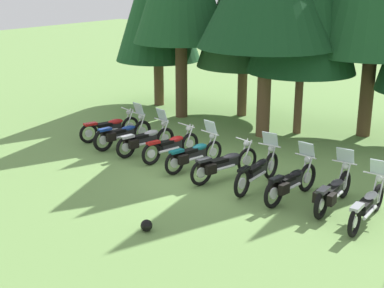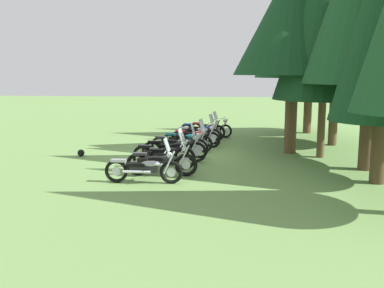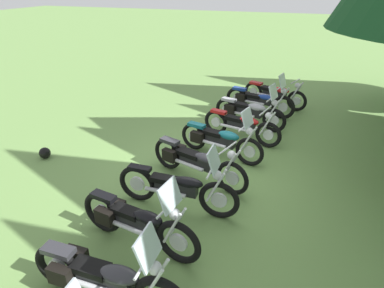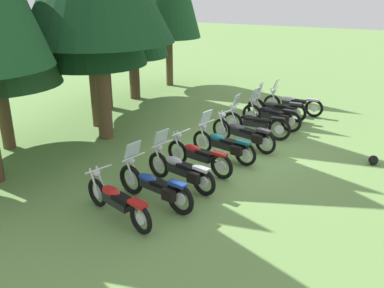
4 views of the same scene
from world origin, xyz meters
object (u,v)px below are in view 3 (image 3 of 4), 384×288
object	(u,v)px
motorcycle_3	(242,125)
motorcycle_6	(178,187)
motorcycle_0	(275,93)
motorcycle_4	(220,139)
motorcycle_1	(258,100)
motorcycle_5	(196,161)
motorcycle_2	(249,111)
motorcycle_7	(136,221)
dropped_helmet	(45,153)
motorcycle_8	(104,277)

from	to	relation	value
motorcycle_3	motorcycle_6	distance (m)	3.33
motorcycle_0	motorcycle_4	world-z (taller)	motorcycle_4
motorcycle_1	motorcycle_5	size ratio (longest dim) A/B	0.98
motorcycle_4	motorcycle_6	bearing A→B (deg)	-81.58
motorcycle_2	motorcycle_7	size ratio (longest dim) A/B	0.98
motorcycle_1	motorcycle_6	xyz separation A→B (m)	(5.40, -0.61, 0.02)
motorcycle_2	dropped_helmet	size ratio (longest dim) A/B	8.02
motorcycle_0	motorcycle_1	distance (m)	1.01
motorcycle_0	motorcycle_1	size ratio (longest dim) A/B	0.96
motorcycle_1	motorcycle_2	size ratio (longest dim) A/B	1.04
motorcycle_4	motorcycle_6	size ratio (longest dim) A/B	0.92
dropped_helmet	motorcycle_3	bearing A→B (deg)	120.68
motorcycle_8	dropped_helmet	xyz separation A→B (m)	(-2.92, -3.60, -0.32)
motorcycle_4	motorcycle_7	xyz separation A→B (m)	(3.32, -0.47, 0.01)
motorcycle_4	motorcycle_5	xyz separation A→B (m)	(1.16, -0.21, -0.01)
motorcycle_5	motorcycle_8	size ratio (longest dim) A/B	1.03
motorcycle_6	motorcycle_0	bearing A→B (deg)	80.29
dropped_helmet	motorcycle_8	bearing A→B (deg)	50.97
motorcycle_6	dropped_helmet	world-z (taller)	motorcycle_6
motorcycle_0	motorcycle_7	size ratio (longest dim) A/B	0.98
motorcycle_7	motorcycle_3	bearing A→B (deg)	88.37
motorcycle_0	motorcycle_8	distance (m)	8.59
motorcycle_2	motorcycle_4	world-z (taller)	motorcycle_2
motorcycle_5	dropped_helmet	distance (m)	3.79
motorcycle_2	motorcycle_5	world-z (taller)	motorcycle_2
motorcycle_7	dropped_helmet	bearing A→B (deg)	160.91
motorcycle_0	motorcycle_4	bearing A→B (deg)	-82.05
motorcycle_5	motorcycle_2	bearing A→B (deg)	98.16
motorcycle_5	motorcycle_1	bearing A→B (deg)	98.93
motorcycle_0	motorcycle_5	xyz separation A→B (m)	(5.26, -1.04, 0.02)
motorcycle_0	motorcycle_1	bearing A→B (deg)	-94.28
motorcycle_4	motorcycle_5	size ratio (longest dim) A/B	0.93
motorcycle_6	motorcycle_5	bearing A→B (deg)	90.43
motorcycle_6	motorcycle_7	world-z (taller)	motorcycle_7
motorcycle_3	dropped_helmet	world-z (taller)	motorcycle_3
motorcycle_0	motorcycle_2	size ratio (longest dim) A/B	1.00
motorcycle_7	motorcycle_5	bearing A→B (deg)	91.72
motorcycle_4	dropped_helmet	distance (m)	4.25
motorcycle_3	motorcycle_6	bearing A→B (deg)	-85.37
motorcycle_7	dropped_helmet	distance (m)	3.97
motorcycle_8	motorcycle_5	bearing A→B (deg)	86.67
motorcycle_1	motorcycle_7	bearing A→B (deg)	-84.89
motorcycle_3	motorcycle_7	distance (m)	4.45
motorcycle_0	motorcycle_6	xyz separation A→B (m)	(6.33, -1.02, 0.04)
motorcycle_2	motorcycle_8	bearing A→B (deg)	-81.07
motorcycle_0	motorcycle_6	bearing A→B (deg)	-79.72
motorcycle_1	motorcycle_6	bearing A→B (deg)	-83.54
motorcycle_5	motorcycle_6	distance (m)	1.07
motorcycle_4	motorcycle_5	distance (m)	1.18
motorcycle_8	motorcycle_7	bearing A→B (deg)	94.75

